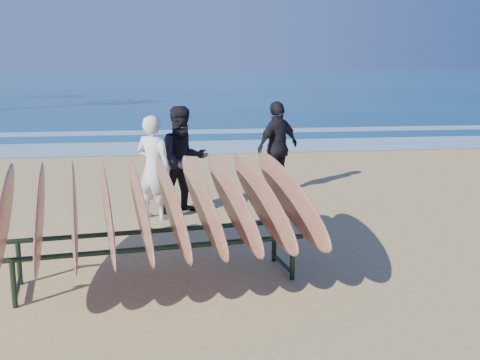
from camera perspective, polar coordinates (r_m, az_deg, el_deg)
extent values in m
plane|color=tan|center=(7.09, 0.85, -8.85)|extent=(120.00, 120.00, 0.00)
plane|color=navy|center=(61.63, -6.64, 9.26)|extent=(160.00, 160.00, 0.00)
plane|color=white|center=(16.78, -4.09, 3.13)|extent=(160.00, 160.00, 0.00)
plane|color=white|center=(20.24, -4.68, 4.58)|extent=(160.00, 160.00, 0.00)
cylinder|color=black|center=(6.50, -20.67, -9.21)|extent=(0.06, 0.06, 0.50)
cylinder|color=black|center=(6.85, 4.98, -7.41)|extent=(0.06, 0.06, 0.50)
cylinder|color=black|center=(7.11, -20.21, -7.39)|extent=(0.06, 0.06, 0.50)
cylinder|color=black|center=(7.43, 3.25, -5.85)|extent=(0.06, 0.06, 0.50)
cylinder|color=black|center=(6.43, -7.53, -6.41)|extent=(3.18, 0.49, 0.06)
cylinder|color=black|center=(7.05, -8.26, -4.81)|extent=(3.18, 0.49, 0.06)
cylinder|color=black|center=(6.86, -20.33, -9.60)|extent=(0.13, 0.65, 0.04)
cylinder|color=black|center=(7.19, 4.06, -7.89)|extent=(0.13, 0.65, 0.04)
ellipsoid|color=#631207|center=(6.63, -21.43, -3.02)|extent=(0.41, 2.56, 1.04)
ellipsoid|color=#631207|center=(6.60, -18.45, -2.88)|extent=(0.41, 2.56, 1.04)
ellipsoid|color=#631207|center=(6.59, -15.46, -2.72)|extent=(0.41, 2.56, 1.04)
ellipsoid|color=#631207|center=(6.59, -12.47, -2.56)|extent=(0.41, 2.56, 1.04)
ellipsoid|color=#631207|center=(6.61, -9.49, -2.40)|extent=(0.41, 2.56, 1.04)
ellipsoid|color=#631207|center=(6.66, -6.54, -2.22)|extent=(0.41, 2.56, 1.04)
ellipsoid|color=#631207|center=(6.71, -3.63, -2.05)|extent=(0.41, 2.56, 1.04)
ellipsoid|color=#631207|center=(6.79, -0.78, -1.87)|extent=(0.41, 2.56, 1.04)
ellipsoid|color=#631207|center=(6.88, 2.00, -1.69)|extent=(0.41, 2.56, 1.04)
ellipsoid|color=#631207|center=(6.99, 4.70, -1.52)|extent=(0.41, 2.56, 1.04)
imported|color=silver|center=(9.33, -8.21, 1.18)|extent=(0.70, 0.65, 1.61)
imported|color=black|center=(9.63, -5.40, 1.89)|extent=(1.01, 0.90, 1.72)
imported|color=black|center=(11.13, 3.59, 3.15)|extent=(1.04, 0.91, 1.68)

